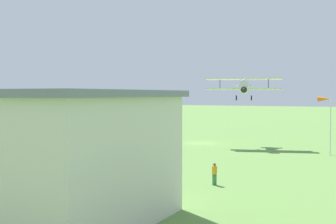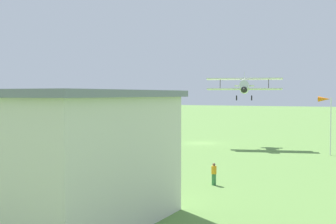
{
  "view_description": "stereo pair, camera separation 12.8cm",
  "coord_description": "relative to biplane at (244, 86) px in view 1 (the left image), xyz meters",
  "views": [
    {
      "loc": [
        -24.58,
        57.04,
        6.68
      ],
      "look_at": [
        -2.23,
        14.02,
        4.8
      ],
      "focal_mm": 48.64,
      "sensor_mm": 36.0,
      "label": 1
    },
    {
      "loc": [
        -24.69,
        56.98,
        6.68
      ],
      "look_at": [
        -2.23,
        14.02,
        4.8
      ],
      "focal_mm": 48.64,
      "sensor_mm": 36.0,
      "label": 2
    }
  ],
  "objects": [
    {
      "name": "ground_plane",
      "position": [
        6.38,
        -0.93,
        -7.69
      ],
      "size": [
        400.0,
        400.0,
        0.0
      ],
      "primitive_type": "plane",
      "color": "#608C42"
    },
    {
      "name": "biplane",
      "position": [
        0.0,
        0.0,
        0.0
      ],
      "size": [
        9.54,
        6.73,
        3.7
      ],
      "color": "silver"
    },
    {
      "name": "person_by_parked_cars",
      "position": [
        -5.91,
        25.04,
        -6.88
      ],
      "size": [
        0.53,
        0.53,
        1.63
      ],
      "color": "#33723F",
      "rests_on": "ground_plane"
    },
    {
      "name": "windsock",
      "position": [
        -10.53,
        3.86,
        -2.01
      ],
      "size": [
        1.45,
        0.79,
        6.47
      ],
      "color": "silver",
      "rests_on": "ground_plane"
    }
  ]
}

